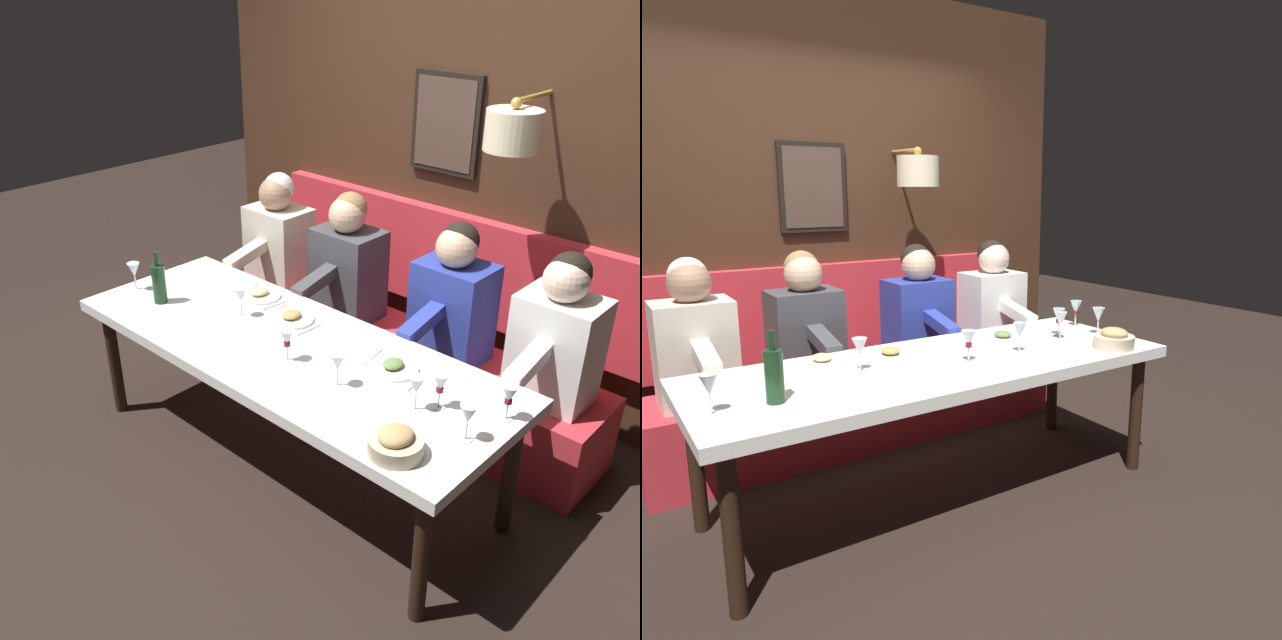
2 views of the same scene
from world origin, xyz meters
TOP-DOWN VIEW (x-y plane):
  - ground_plane at (0.00, 0.00)m, footprint 12.00×12.00m
  - dining_table at (0.00, 0.00)m, footprint 0.90×2.41m
  - banquette_bench at (0.89, 0.00)m, footprint 0.52×2.61m
  - back_wall_panel at (1.46, -0.01)m, footprint 0.59×3.81m
  - diner_nearest at (0.88, -1.00)m, footprint 0.60×0.40m
  - diner_near at (0.88, -0.39)m, footprint 0.60×0.40m
  - diner_middle at (0.88, 0.37)m, footprint 0.60×0.40m
  - diner_far at (0.88, 0.98)m, footprint 0.60×0.40m
  - place_setting_0 at (0.28, 0.50)m, footprint 0.24×0.33m
  - place_setting_1 at (0.20, 0.16)m, footprint 0.24×0.32m
  - place_setting_2 at (0.17, -0.54)m, footprint 0.24×0.33m
  - wine_glass_0 at (-0.06, -1.08)m, footprint 0.07×0.07m
  - wine_glass_1 at (0.18, -1.12)m, footprint 0.07×0.07m
  - wine_glass_2 at (-0.11, -0.44)m, footprint 0.07×0.07m
  - wine_glass_3 at (0.06, -0.87)m, footprint 0.07×0.07m
  - wine_glass_4 at (-0.03, -0.81)m, footprint 0.07×0.07m
  - wine_glass_5 at (-0.11, -0.11)m, footprint 0.07×0.07m
  - wine_glass_6 at (0.05, 0.40)m, footprint 0.07×0.07m
  - wine_glass_7 at (-0.14, 1.10)m, footprint 0.07×0.07m
  - wine_bottle at (-0.15, 0.86)m, footprint 0.08×0.08m
  - bread_bowl at (-0.32, -0.93)m, footprint 0.22×0.22m

SIDE VIEW (x-z plane):
  - ground_plane at x=0.00m, z-range 0.00..0.00m
  - banquette_bench at x=0.89m, z-range 0.00..0.45m
  - dining_table at x=0.00m, z-range 0.31..1.05m
  - place_setting_0 at x=0.28m, z-range 0.73..0.78m
  - place_setting_1 at x=0.20m, z-range 0.73..0.78m
  - place_setting_2 at x=0.17m, z-range 0.73..0.78m
  - bread_bowl at x=-0.32m, z-range 0.73..0.85m
  - diner_nearest at x=0.88m, z-range 0.42..1.21m
  - diner_near at x=0.88m, z-range 0.42..1.21m
  - diner_middle at x=0.88m, z-range 0.42..1.21m
  - diner_far at x=0.88m, z-range 0.42..1.21m
  - wine_glass_5 at x=-0.11m, z-range 0.77..0.94m
  - wine_glass_3 at x=0.06m, z-range 0.77..0.94m
  - wine_glass_1 at x=0.18m, z-range 0.77..0.94m
  - wine_bottle at x=-0.15m, z-range 0.71..1.01m
  - wine_glass_0 at x=-0.06m, z-range 0.77..0.94m
  - wine_glass_2 at x=-0.11m, z-range 0.77..0.94m
  - wine_glass_4 at x=-0.03m, z-range 0.77..0.94m
  - wine_glass_6 at x=0.05m, z-range 0.77..0.94m
  - wine_glass_7 at x=-0.14m, z-range 0.77..0.94m
  - back_wall_panel at x=1.46m, z-range -0.08..2.82m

